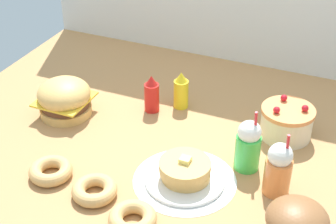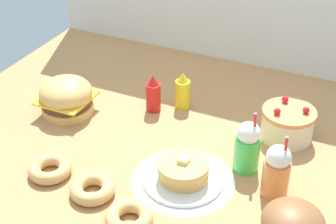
# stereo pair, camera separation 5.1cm
# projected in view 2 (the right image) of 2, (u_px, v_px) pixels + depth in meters

# --- Properties ---
(ground_plane) EXTENTS (2.42, 2.20, 0.02)m
(ground_plane) POSITION_uv_depth(u_px,v_px,m) (159.00, 162.00, 2.32)
(ground_plane) COLOR #B27F4C
(doily_mat) EXTENTS (0.45, 0.45, 0.00)m
(doily_mat) POSITION_uv_depth(u_px,v_px,m) (183.00, 181.00, 2.20)
(doily_mat) COLOR white
(doily_mat) RESTS_ON ground_plane
(burger) EXTENTS (0.27, 0.27, 0.20)m
(burger) POSITION_uv_depth(u_px,v_px,m) (66.00, 97.00, 2.61)
(burger) COLOR #DBA859
(burger) RESTS_ON ground_plane
(pancake_stack) EXTENTS (0.35, 0.35, 0.12)m
(pancake_stack) POSITION_uv_depth(u_px,v_px,m) (183.00, 173.00, 2.17)
(pancake_stack) COLOR white
(pancake_stack) RESTS_ON doily_mat
(layer_cake) EXTENTS (0.25, 0.25, 0.19)m
(layer_cake) POSITION_uv_depth(u_px,v_px,m) (288.00, 124.00, 2.43)
(layer_cake) COLOR beige
(layer_cake) RESTS_ON ground_plane
(ketchup_bottle) EXTENTS (0.08, 0.08, 0.20)m
(ketchup_bottle) POSITION_uv_depth(u_px,v_px,m) (153.00, 94.00, 2.62)
(ketchup_bottle) COLOR red
(ketchup_bottle) RESTS_ON ground_plane
(mustard_bottle) EXTENTS (0.08, 0.08, 0.20)m
(mustard_bottle) POSITION_uv_depth(u_px,v_px,m) (183.00, 91.00, 2.65)
(mustard_bottle) COLOR yellow
(mustard_bottle) RESTS_ON ground_plane
(cream_soda_cup) EXTENTS (0.11, 0.11, 0.31)m
(cream_soda_cup) POSITION_uv_depth(u_px,v_px,m) (247.00, 147.00, 2.20)
(cream_soda_cup) COLOR green
(cream_soda_cup) RESTS_ON ground_plane
(orange_float_cup) EXTENTS (0.11, 0.11, 0.31)m
(orange_float_cup) POSITION_uv_depth(u_px,v_px,m) (277.00, 171.00, 2.07)
(orange_float_cup) COLOR orange
(orange_float_cup) RESTS_ON ground_plane
(donut_pink_glaze) EXTENTS (0.19, 0.19, 0.06)m
(donut_pink_glaze) POSITION_uv_depth(u_px,v_px,m) (50.00, 169.00, 2.22)
(donut_pink_glaze) COLOR tan
(donut_pink_glaze) RESTS_ON ground_plane
(donut_chocolate) EXTENTS (0.19, 0.19, 0.06)m
(donut_chocolate) POSITION_uv_depth(u_px,v_px,m) (92.00, 189.00, 2.11)
(donut_chocolate) COLOR tan
(donut_chocolate) RESTS_ON ground_plane
(donut_vanilla) EXTENTS (0.19, 0.19, 0.06)m
(donut_vanilla) POSITION_uv_depth(u_px,v_px,m) (129.00, 217.00, 1.97)
(donut_vanilla) COLOR tan
(donut_vanilla) RESTS_ON ground_plane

